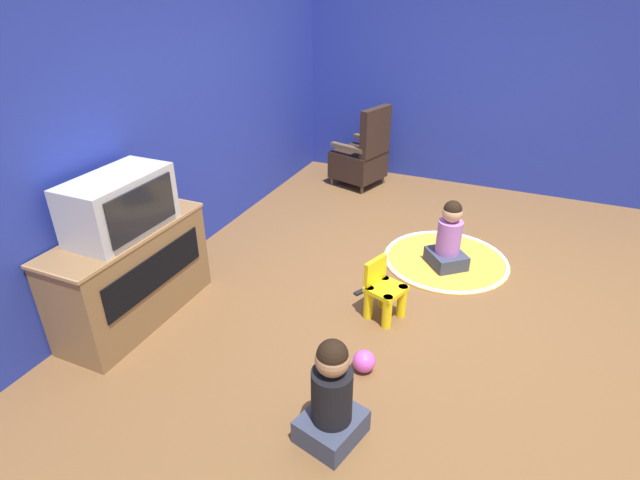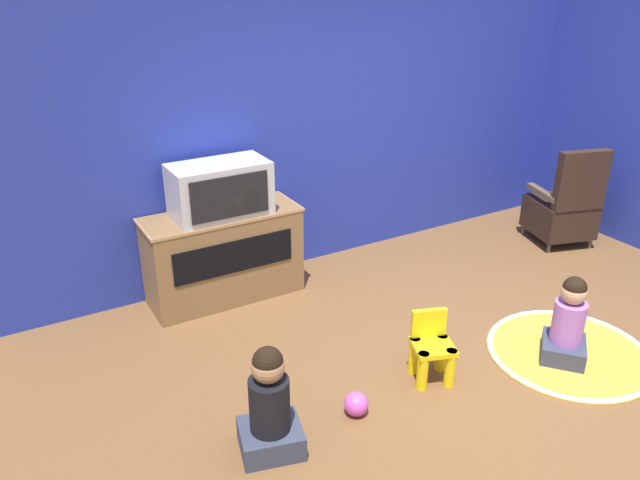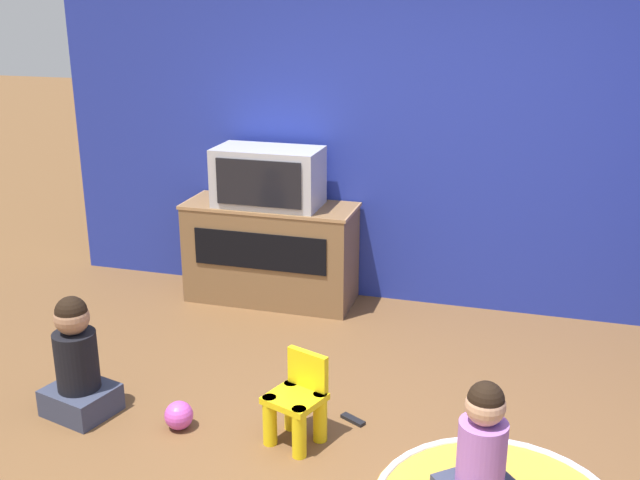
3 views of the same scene
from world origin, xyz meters
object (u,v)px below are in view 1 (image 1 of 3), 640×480
at_px(television, 119,204).
at_px(yellow_kid_chair, 384,294).
at_px(black_armchair, 362,157).
at_px(toy_ball, 364,361).
at_px(remote_control, 362,291).
at_px(child_watching_left, 332,398).
at_px(child_watching_center, 449,239).
at_px(tv_cabinet, 132,274).

xyz_separation_m(television, yellow_kid_chair, (0.78, -1.75, -0.77)).
bearing_deg(television, black_armchair, -11.08).
relative_size(toy_ball, remote_control, 1.02).
height_order(child_watching_left, toy_ball, child_watching_left).
height_order(yellow_kid_chair, remote_control, yellow_kid_chair).
relative_size(television, child_watching_left, 1.10).
bearing_deg(child_watching_center, tv_cabinet, 89.77).
relative_size(child_watching_left, child_watching_center, 1.07).
bearing_deg(yellow_kid_chair, child_watching_center, 2.07).
distance_m(child_watching_left, child_watching_center, 2.23).
relative_size(yellow_kid_chair, child_watching_center, 0.73).
relative_size(black_armchair, remote_control, 6.64).
bearing_deg(black_armchair, child_watching_center, 58.07).
relative_size(tv_cabinet, toy_ball, 8.24).
height_order(television, yellow_kid_chair, television).
height_order(child_watching_left, child_watching_center, child_watching_left).
height_order(black_armchair, yellow_kid_chair, black_armchair).
bearing_deg(television, remote_control, -55.68).
bearing_deg(toy_ball, child_watching_center, -8.44).
distance_m(black_armchair, child_watching_left, 3.99).
bearing_deg(yellow_kid_chair, television, 133.85).
height_order(tv_cabinet, remote_control, tv_cabinet).
bearing_deg(television, child_watching_center, -49.74).
bearing_deg(black_armchair, remote_control, 36.56).
xyz_separation_m(tv_cabinet, remote_control, (1.02, -1.51, -0.38)).
xyz_separation_m(tv_cabinet, yellow_kid_chair, (0.78, -1.77, -0.19)).
bearing_deg(tv_cabinet, black_armchair, -11.44).
height_order(child_watching_center, remote_control, child_watching_center).
relative_size(tv_cabinet, child_watching_center, 1.95).
bearing_deg(black_armchair, yellow_kid_chair, 39.89).
xyz_separation_m(television, child_watching_left, (-0.48, -1.83, -0.67)).
height_order(toy_ball, remote_control, toy_ball).
bearing_deg(yellow_kid_chair, toy_ball, -154.00).
bearing_deg(black_armchair, tv_cabinet, 5.37).
xyz_separation_m(child_watching_left, child_watching_center, (2.22, -0.23, -0.02)).
relative_size(tv_cabinet, remote_control, 8.41).
bearing_deg(television, yellow_kid_chair, -66.02).
bearing_deg(black_armchair, toy_ball, 36.69).
xyz_separation_m(child_watching_left, toy_ball, (0.60, 0.01, -0.23)).
xyz_separation_m(yellow_kid_chair, child_watching_left, (-1.25, -0.08, 0.10)).
distance_m(tv_cabinet, toy_ball, 1.87).
distance_m(child_watching_center, remote_control, 0.96).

